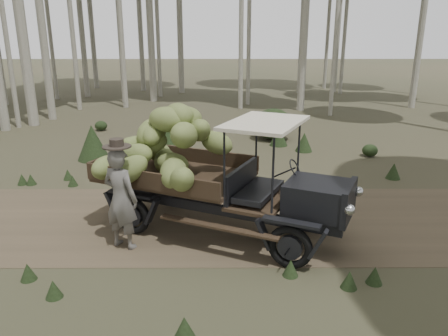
% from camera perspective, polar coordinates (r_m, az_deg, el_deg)
% --- Properties ---
extents(ground, '(120.00, 120.00, 0.00)m').
position_cam_1_polar(ground, '(9.70, -9.23, -6.83)').
color(ground, '#473D2B').
rests_on(ground, ground).
extents(dirt_track, '(70.00, 4.00, 0.01)m').
position_cam_1_polar(dirt_track, '(9.70, -9.23, -6.81)').
color(dirt_track, brown).
rests_on(dirt_track, ground).
extents(banana_truck, '(5.36, 3.68, 2.63)m').
position_cam_1_polar(banana_truck, '(8.73, -4.27, 1.26)').
color(banana_truck, black).
rests_on(banana_truck, ground).
extents(farmer, '(0.85, 0.74, 2.12)m').
position_cam_1_polar(farmer, '(8.32, -13.34, -3.77)').
color(farmer, '#625E5A').
rests_on(farmer, ground).
extents(undergrowth, '(21.27, 21.92, 1.37)m').
position_cam_1_polar(undergrowth, '(6.75, -16.83, -13.38)').
color(undergrowth, '#233319').
rests_on(undergrowth, ground).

